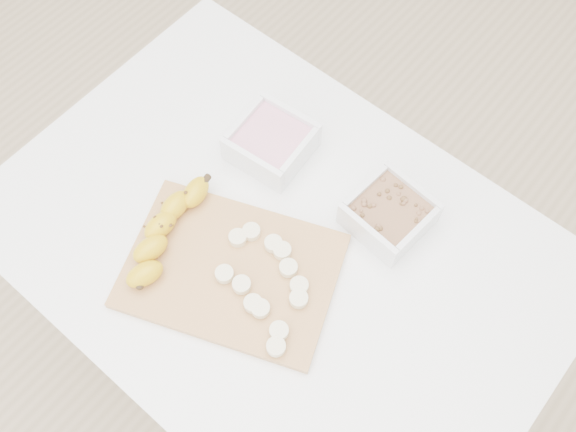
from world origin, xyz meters
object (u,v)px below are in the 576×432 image
Objects in this scene: table at (278,264)px; cutting_board at (231,271)px; bowl_granola at (389,214)px; banana at (165,233)px; bowl_yogurt at (272,142)px.

cutting_board reaches higher than table.
bowl_granola is 0.39m from banana.
bowl_yogurt is 0.26m from cutting_board.
banana is at bearing -167.55° from cutting_board.
bowl_granola reaches higher than cutting_board.
cutting_board is (0.11, -0.23, -0.02)m from bowl_yogurt.
cutting_board is 0.13m from banana.
bowl_granola is 0.62× the size of banana.
bowl_yogurt is at bearing -175.70° from bowl_granola.
bowl_yogurt is 1.04× the size of bowl_granola.
bowl_granola is 0.29m from cutting_board.
table is 7.14× the size of bowl_granola.
bowl_granola is at bearing 59.60° from cutting_board.
bowl_yogurt is 0.25m from bowl_granola.
bowl_yogurt is at bearing 133.30° from table.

